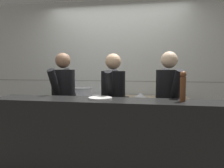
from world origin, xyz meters
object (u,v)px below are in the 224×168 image
object	(u,v)px
chef_head_cook	(64,103)
chef_line	(168,107)
mixing_bowl_steel	(141,95)
pepper_mill	(183,86)
chefs_knife	(130,98)
plated_dish_main	(100,98)
stock_pot	(82,92)
oven_range	(85,123)
chef_sous	(113,106)

from	to	relation	value
chef_head_cook	chef_line	distance (m)	1.43
mixing_bowl_steel	pepper_mill	size ratio (longest dim) A/B	0.71
mixing_bowl_steel	chefs_knife	world-z (taller)	mixing_bowl_steel
chefs_knife	plated_dish_main	size ratio (longest dim) A/B	1.25
stock_pot	mixing_bowl_steel	size ratio (longest dim) A/B	1.41
chef_head_cook	plated_dish_main	bearing A→B (deg)	-29.32
chef_head_cook	stock_pot	bearing A→B (deg)	90.87
oven_range	chef_line	bearing A→B (deg)	-25.86
mixing_bowl_steel	pepper_mill	xyz separation A→B (m)	(0.49, -1.14, 0.26)
pepper_mill	chef_line	xyz separation A→B (m)	(-0.11, 0.50, -0.32)
stock_pot	pepper_mill	bearing A→B (deg)	-36.98
oven_range	pepper_mill	xyz separation A→B (m)	(1.42, -1.13, 0.75)
chef_head_cook	chef_line	size ratio (longest dim) A/B	1.00
plated_dish_main	pepper_mill	size ratio (longest dim) A/B	0.84
pepper_mill	chef_head_cook	bearing A→B (deg)	161.60
stock_pot	chef_head_cook	xyz separation A→B (m)	(-0.07, -0.59, -0.10)
chefs_knife	chef_head_cook	distance (m)	1.04
oven_range	plated_dish_main	bearing A→B (deg)	-64.71
oven_range	mixing_bowl_steel	distance (m)	1.05
plated_dish_main	chef_head_cook	bearing A→B (deg)	142.74
stock_pot	chefs_knife	distance (m)	0.82
oven_range	chefs_knife	world-z (taller)	chefs_knife
chefs_knife	chef_sous	size ratio (longest dim) A/B	0.21
chefs_knife	chef_sous	xyz separation A→B (m)	(-0.18, -0.57, -0.04)
mixing_bowl_steel	plated_dish_main	world-z (taller)	plated_dish_main
stock_pot	plated_dish_main	bearing A→B (deg)	-62.07
chef_head_cook	chef_sous	distance (m)	0.72
chef_sous	stock_pot	bearing A→B (deg)	137.38
plated_dish_main	chef_line	xyz separation A→B (m)	(0.78, 0.48, -0.16)
pepper_mill	chef_line	size ratio (longest dim) A/B	0.20
mixing_bowl_steel	chef_head_cook	size ratio (longest dim) A/B	0.14
stock_pot	chef_line	xyz separation A→B (m)	(1.36, -0.61, -0.10)
plated_dish_main	chef_line	size ratio (longest dim) A/B	0.17
chef_sous	chef_line	size ratio (longest dim) A/B	0.99
chef_head_cook	chef_sous	xyz separation A→B (m)	(0.72, -0.03, -0.01)
stock_pot	plated_dish_main	world-z (taller)	plated_dish_main
stock_pot	chef_sous	bearing A→B (deg)	-44.05
plated_dish_main	chef_head_cook	size ratio (longest dim) A/B	0.17
stock_pot	pepper_mill	xyz separation A→B (m)	(1.47, -1.10, 0.22)
mixing_bowl_steel	pepper_mill	bearing A→B (deg)	-66.57
plated_dish_main	mixing_bowl_steel	bearing A→B (deg)	70.44
oven_range	pepper_mill	bearing A→B (deg)	-38.67
stock_pot	chefs_knife	world-z (taller)	stock_pot
chef_line	chefs_knife	bearing A→B (deg)	114.84
chef_sous	mixing_bowl_steel	bearing A→B (deg)	64.52
oven_range	plated_dish_main	distance (m)	1.37
chefs_knife	pepper_mill	xyz separation A→B (m)	(0.65, -1.05, 0.29)
pepper_mill	chefs_knife	bearing A→B (deg)	121.67
chefs_knife	chef_line	bearing A→B (deg)	-45.52
oven_range	chef_head_cook	world-z (taller)	chef_head_cook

